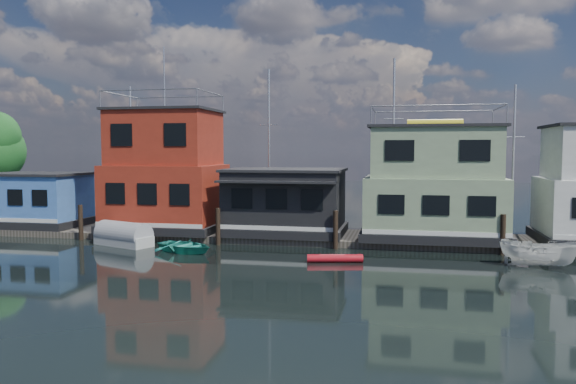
% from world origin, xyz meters
% --- Properties ---
extents(ground, '(160.00, 160.00, 0.00)m').
position_xyz_m(ground, '(0.00, 0.00, 0.00)').
color(ground, black).
rests_on(ground, ground).
extents(dock, '(48.00, 5.00, 0.40)m').
position_xyz_m(dock, '(0.00, 12.00, 0.20)').
color(dock, '#595147').
rests_on(dock, ground).
extents(houseboat_blue, '(6.40, 4.90, 3.66)m').
position_xyz_m(houseboat_blue, '(-18.00, 12.00, 2.21)').
color(houseboat_blue, black).
rests_on(houseboat_blue, dock).
extents(houseboat_red, '(7.40, 5.90, 11.86)m').
position_xyz_m(houseboat_red, '(-8.50, 12.00, 4.10)').
color(houseboat_red, black).
rests_on(houseboat_red, dock).
extents(houseboat_dark, '(7.40, 6.10, 4.06)m').
position_xyz_m(houseboat_dark, '(-0.50, 11.98, 2.42)').
color(houseboat_dark, black).
rests_on(houseboat_dark, dock).
extents(houseboat_green, '(8.40, 5.90, 7.03)m').
position_xyz_m(houseboat_green, '(8.50, 12.00, 3.55)').
color(houseboat_green, black).
rests_on(houseboat_green, dock).
extents(pilings, '(42.28, 0.28, 2.20)m').
position_xyz_m(pilings, '(-0.33, 9.20, 1.10)').
color(pilings, '#2D2116').
rests_on(pilings, ground).
extents(background_masts, '(36.40, 0.16, 12.00)m').
position_xyz_m(background_masts, '(4.76, 18.00, 5.55)').
color(background_masts, silver).
rests_on(background_masts, ground).
extents(dinghy_teal, '(4.10, 3.53, 0.71)m').
position_xyz_m(dinghy_teal, '(-4.98, 6.51, 0.36)').
color(dinghy_teal, teal).
rests_on(dinghy_teal, ground).
extents(tarp_runabout, '(3.97, 2.71, 1.50)m').
position_xyz_m(tarp_runabout, '(-9.40, 7.88, 0.56)').
color(tarp_runabout, beige).
rests_on(tarp_runabout, ground).
extents(red_kayak, '(2.82, 0.98, 0.41)m').
position_xyz_m(red_kayak, '(3.43, 5.42, 0.20)').
color(red_kayak, red).
rests_on(red_kayak, ground).
extents(motorboat, '(3.84, 2.11, 1.40)m').
position_xyz_m(motorboat, '(13.19, 6.21, 0.70)').
color(motorboat, silver).
rests_on(motorboat, ground).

